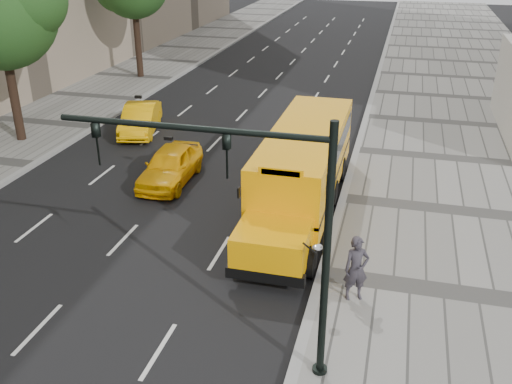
% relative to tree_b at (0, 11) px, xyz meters
% --- Properties ---
extents(ground, '(140.00, 140.00, 0.00)m').
position_rel_tree_b_xyz_m(ground, '(10.40, -2.85, -6.37)').
color(ground, black).
rests_on(ground, ground).
extents(sidewalk_museum, '(12.00, 140.00, 0.15)m').
position_rel_tree_b_xyz_m(sidewalk_museum, '(22.40, -2.85, -6.29)').
color(sidewalk_museum, gray).
rests_on(sidewalk_museum, ground).
extents(curb_museum, '(0.30, 140.00, 0.15)m').
position_rel_tree_b_xyz_m(curb_museum, '(16.40, -2.85, -6.29)').
color(curb_museum, gray).
rests_on(curb_museum, ground).
extents(curb_far, '(0.30, 140.00, 0.15)m').
position_rel_tree_b_xyz_m(curb_far, '(2.40, -2.85, -6.29)').
color(curb_far, gray).
rests_on(curb_far, ground).
extents(tree_b, '(5.97, 5.31, 8.98)m').
position_rel_tree_b_xyz_m(tree_b, '(0.00, 0.00, 0.00)').
color(tree_b, black).
rests_on(tree_b, ground).
extents(school_bus, '(2.96, 11.56, 3.19)m').
position_rel_tree_b_xyz_m(school_bus, '(14.90, -3.55, -4.60)').
color(school_bus, '#F9A103').
rests_on(school_bus, ground).
extents(taxi_near, '(1.95, 4.51, 1.51)m').
position_rel_tree_b_xyz_m(taxi_near, '(9.11, -2.78, -5.61)').
color(taxi_near, '#F5AA04').
rests_on(taxi_near, ground).
extents(taxi_far, '(2.68, 4.79, 1.49)m').
position_rel_tree_b_xyz_m(taxi_far, '(5.12, 2.83, -5.62)').
color(taxi_far, '#F5AA04').
rests_on(taxi_far, ground).
extents(pedestrian, '(0.84, 0.71, 1.95)m').
position_rel_tree_b_xyz_m(pedestrian, '(17.49, -9.47, -5.24)').
color(pedestrian, '#322D35').
rests_on(pedestrian, sidewalk_museum).
extents(traffic_signal, '(6.18, 0.36, 6.40)m').
position_rel_tree_b_xyz_m(traffic_signal, '(15.59, -12.69, -2.27)').
color(traffic_signal, black).
rests_on(traffic_signal, ground).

